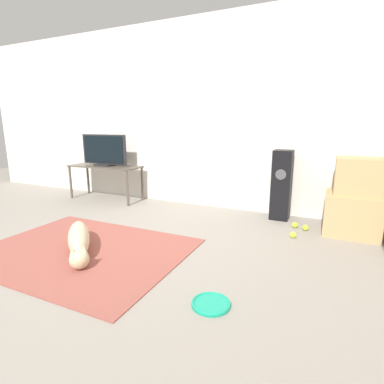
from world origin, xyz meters
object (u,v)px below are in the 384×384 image
(frisbee, at_px, (211,304))
(tennis_ball_loose_on_carpet, at_px, (293,235))
(tv_stand, at_px, (105,170))
(tennis_ball_near_speaker, at_px, (306,228))
(dog, at_px, (79,240))
(cardboard_box_upper, at_px, (358,176))
(tennis_ball_by_boxes, at_px, (295,225))
(floor_speaker, at_px, (281,185))
(tv, at_px, (104,151))
(cardboard_box_lower, at_px, (352,214))

(frisbee, relative_size, tennis_ball_loose_on_carpet, 3.94)
(tv_stand, distance_m, tennis_ball_near_speaker, 3.02)
(tv_stand, bearing_deg, dog, -56.54)
(cardboard_box_upper, relative_size, tennis_ball_by_boxes, 6.72)
(tennis_ball_by_boxes, distance_m, tennis_ball_loose_on_carpet, 0.34)
(frisbee, height_order, tennis_ball_near_speaker, tennis_ball_near_speaker)
(floor_speaker, relative_size, tv_stand, 0.74)
(frisbee, relative_size, tv, 0.32)
(dog, distance_m, floor_speaker, 2.39)
(frisbee, bearing_deg, cardboard_box_upper, 64.23)
(tv_stand, bearing_deg, tennis_ball_loose_on_carpet, -9.76)
(frisbee, bearing_deg, tennis_ball_loose_on_carpet, 76.88)
(tv_stand, height_order, tennis_ball_near_speaker, tv_stand)
(tv_stand, height_order, tennis_ball_by_boxes, tv_stand)
(tv_stand, xyz_separation_m, tennis_ball_by_boxes, (2.86, -0.16, -0.43))
(floor_speaker, distance_m, tennis_ball_by_boxes, 0.53)
(cardboard_box_upper, bearing_deg, tv_stand, 178.40)
(floor_speaker, bearing_deg, dog, -129.96)
(tv_stand, relative_size, tv, 1.45)
(cardboard_box_upper, distance_m, tennis_ball_by_boxes, 0.83)
(tennis_ball_loose_on_carpet, bearing_deg, cardboard_box_upper, 35.45)
(tennis_ball_by_boxes, bearing_deg, frisbee, -100.20)
(cardboard_box_upper, bearing_deg, floor_speaker, 164.70)
(tennis_ball_by_boxes, bearing_deg, tennis_ball_loose_on_carpet, -87.02)
(frisbee, distance_m, tv_stand, 3.24)
(dog, distance_m, tennis_ball_near_speaker, 2.38)
(frisbee, bearing_deg, dog, 169.12)
(cardboard_box_lower, bearing_deg, tennis_ball_by_boxes, -174.11)
(tv, bearing_deg, dog, -56.58)
(dog, height_order, frisbee, dog)
(tennis_ball_near_speaker, bearing_deg, frisbee, -104.08)
(dog, xyz_separation_m, tennis_ball_by_boxes, (1.74, 1.54, -0.09))
(dog, bearing_deg, tennis_ball_loose_on_carpet, 34.29)
(cardboard_box_lower, xyz_separation_m, tennis_ball_loose_on_carpet, (-0.54, -0.39, -0.19))
(floor_speaker, bearing_deg, tennis_ball_near_speaker, -43.98)
(cardboard_box_lower, xyz_separation_m, floor_speaker, (-0.78, 0.22, 0.21))
(tennis_ball_near_speaker, bearing_deg, tennis_ball_by_boxes, 159.22)
(floor_speaker, bearing_deg, cardboard_box_upper, -15.30)
(cardboard_box_upper, bearing_deg, tennis_ball_by_boxes, -173.85)
(tv, relative_size, tennis_ball_near_speaker, 12.15)
(tennis_ball_by_boxes, height_order, tennis_ball_near_speaker, same)
(dog, xyz_separation_m, tv, (-1.12, 1.70, 0.64))
(tennis_ball_by_boxes, bearing_deg, floor_speaker, 128.06)
(dog, distance_m, tennis_ball_by_boxes, 2.32)
(cardboard_box_upper, xyz_separation_m, tv, (-3.44, 0.10, 0.13))
(frisbee, xyz_separation_m, tennis_ball_loose_on_carpet, (0.34, 1.47, 0.02))
(frisbee, distance_m, tv, 3.30)
(floor_speaker, bearing_deg, frisbee, -92.90)
(tennis_ball_by_boxes, bearing_deg, tennis_ball_near_speaker, -20.78)
(frisbee, height_order, tv, tv)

